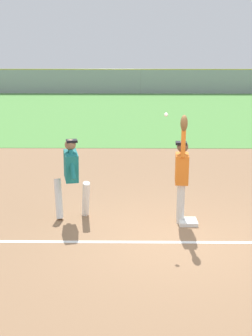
# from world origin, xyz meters

# --- Properties ---
(ground_plane) EXTENTS (81.32, 81.32, 0.00)m
(ground_plane) POSITION_xyz_m (0.00, 0.00, 0.00)
(ground_plane) COLOR #936D4C
(outfield_grass) EXTENTS (50.55, 19.39, 0.01)m
(outfield_grass) POSITION_xyz_m (0.00, 17.27, 0.01)
(outfield_grass) COLOR #549342
(outfield_grass) RESTS_ON ground_plane
(first_base) EXTENTS (0.38, 0.38, 0.08)m
(first_base) POSITION_xyz_m (0.38, 0.63, 0.04)
(first_base) COLOR white
(first_base) RESTS_ON ground_plane
(fielder) EXTENTS (0.29, 0.90, 2.28)m
(fielder) POSITION_xyz_m (0.23, 0.75, 1.12)
(fielder) COLOR silver
(fielder) RESTS_ON ground_plane
(runner) EXTENTS (0.84, 0.84, 1.72)m
(runner) POSITION_xyz_m (-2.05, 0.94, 1.00)
(runner) COLOR white
(runner) RESTS_ON ground_plane
(baseball) EXTENTS (0.07, 0.07, 0.07)m
(baseball) POSITION_xyz_m (-0.14, 0.49, 2.29)
(baseball) COLOR white
(outfield_fence) EXTENTS (50.63, 0.08, 1.92)m
(outfield_fence) POSITION_xyz_m (0.00, 26.97, 0.96)
(outfield_fence) COLOR #93999E
(outfield_fence) RESTS_ON ground_plane
(parked_car_silver) EXTENTS (4.53, 2.38, 1.25)m
(parked_car_silver) POSITION_xyz_m (-10.48, 30.93, 0.67)
(parked_car_silver) COLOR #B7B7BC
(parked_car_silver) RESTS_ON ground_plane
(parked_car_black) EXTENTS (4.50, 2.32, 1.25)m
(parked_car_black) POSITION_xyz_m (-4.17, 30.88, 0.67)
(parked_car_black) COLOR black
(parked_car_black) RESTS_ON ground_plane
(parked_car_green) EXTENTS (4.47, 2.25, 1.25)m
(parked_car_green) POSITION_xyz_m (1.18, 30.97, 0.67)
(parked_car_green) COLOR #1E6B33
(parked_car_green) RESTS_ON ground_plane
(parked_car_red) EXTENTS (4.54, 2.40, 1.25)m
(parked_car_red) POSITION_xyz_m (7.05, 30.26, 0.67)
(parked_car_red) COLOR #B21E1E
(parked_car_red) RESTS_ON ground_plane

